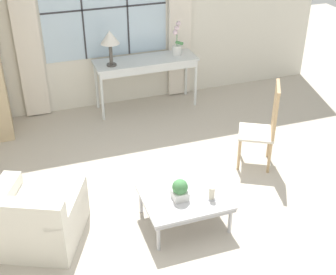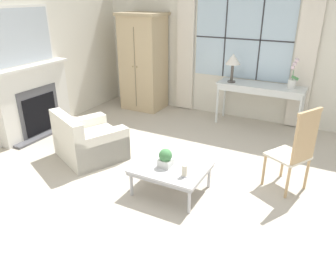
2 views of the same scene
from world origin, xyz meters
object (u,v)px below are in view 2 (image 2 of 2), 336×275
(potted_plant_small, at_px, (166,158))
(armoire, at_px, (144,62))
(table_lamp, at_px, (233,60))
(fireplace, at_px, (33,95))
(console_table, at_px, (261,89))
(side_chair_wooden, at_px, (297,148))
(armchair_upholstered, at_px, (89,142))
(pillar_candle, at_px, (184,171))
(potted_orchid, at_px, (293,78))
(coffee_table, at_px, (171,169))

(potted_plant_small, bearing_deg, armoire, 126.10)
(armoire, relative_size, table_lamp, 3.74)
(potted_plant_small, bearing_deg, fireplace, 168.74)
(console_table, bearing_deg, side_chair_wooden, -65.40)
(console_table, height_order, armchair_upholstered, console_table)
(potted_plant_small, xyz_separation_m, pillar_candle, (0.32, -0.11, -0.05))
(table_lamp, bearing_deg, fireplace, -142.67)
(console_table, relative_size, potted_plant_small, 6.71)
(armoire, xyz_separation_m, potted_orchid, (3.03, 0.11, -0.01))
(side_chair_wooden, height_order, pillar_candle, side_chair_wooden)
(coffee_table, bearing_deg, table_lamp, 92.73)
(fireplace, distance_m, side_chair_wooden, 4.38)
(console_table, distance_m, table_lamp, 0.74)
(armchair_upholstered, height_order, potted_plant_small, armchair_upholstered)
(armoire, height_order, potted_orchid, armoire)
(console_table, bearing_deg, potted_plant_small, -99.63)
(pillar_candle, bearing_deg, potted_orchid, 77.02)
(fireplace, bearing_deg, table_lamp, 37.33)
(fireplace, distance_m, coffee_table, 3.08)
(armchair_upholstered, distance_m, side_chair_wooden, 3.01)
(fireplace, xyz_separation_m, potted_plant_small, (2.94, -0.59, -0.25))
(side_chair_wooden, xyz_separation_m, coffee_table, (-1.37, -0.74, -0.30))
(armchair_upholstered, relative_size, pillar_candle, 7.50)
(armoire, relative_size, coffee_table, 2.22)
(table_lamp, relative_size, side_chair_wooden, 0.47)
(armoire, relative_size, potted_plant_small, 8.45)
(potted_plant_small, relative_size, pillar_candle, 1.48)
(console_table, xyz_separation_m, side_chair_wooden, (0.95, -2.08, -0.10))
(potted_orchid, relative_size, potted_plant_small, 2.25)
(coffee_table, height_order, potted_plant_small, potted_plant_small)
(side_chair_wooden, relative_size, coffee_table, 1.26)
(table_lamp, bearing_deg, potted_orchid, 5.71)
(fireplace, xyz_separation_m, potted_orchid, (3.95, 2.30, 0.26))
(potted_orchid, height_order, potted_plant_small, potted_orchid)
(side_chair_wooden, bearing_deg, pillar_candle, -141.79)
(armoire, relative_size, pillar_candle, 12.53)
(armchair_upholstered, relative_size, potted_plant_small, 5.06)
(potted_plant_small, bearing_deg, console_table, 80.37)
(side_chair_wooden, bearing_deg, console_table, 114.60)
(coffee_table, bearing_deg, fireplace, 169.47)
(armchair_upholstered, bearing_deg, coffee_table, -9.47)
(table_lamp, distance_m, potted_plant_small, 2.88)
(fireplace, distance_m, table_lamp, 3.65)
(console_table, relative_size, pillar_candle, 9.95)
(potted_plant_small, distance_m, pillar_candle, 0.34)
(console_table, bearing_deg, armoire, -178.39)
(armoire, distance_m, table_lamp, 1.97)
(console_table, bearing_deg, coffee_table, -98.44)
(console_table, bearing_deg, armchair_upholstered, -127.87)
(fireplace, bearing_deg, coffee_table, -10.53)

